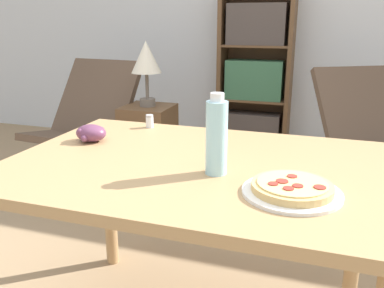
{
  "coord_description": "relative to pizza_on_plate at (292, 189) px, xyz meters",
  "views": [
    {
      "loc": [
        0.52,
        -1.15,
        1.17
      ],
      "look_at": [
        0.12,
        0.05,
        0.79
      ],
      "focal_mm": 38.0,
      "sensor_mm": 36.0,
      "label": 1
    }
  ],
  "objects": [
    {
      "name": "pizza_on_plate",
      "position": [
        0.0,
        0.0,
        0.0
      ],
      "size": [
        0.27,
        0.27,
        0.04
      ],
      "color": "white",
      "rests_on": "dining_table"
    },
    {
      "name": "table_lamp",
      "position": [
        -1.13,
        1.56,
        0.17
      ],
      "size": [
        0.21,
        0.21,
        0.45
      ],
      "color": "#665B51",
      "rests_on": "side_table"
    },
    {
      "name": "dining_table",
      "position": [
        -0.33,
        0.17,
        -0.11
      ],
      "size": [
        1.24,
        0.87,
        0.73
      ],
      "color": "tan",
      "rests_on": "ground_plane"
    },
    {
      "name": "drink_bottle",
      "position": [
        -0.23,
        0.09,
        0.1
      ],
      "size": [
        0.07,
        0.07,
        0.25
      ],
      "color": "#A3DBEA",
      "rests_on": "dining_table"
    },
    {
      "name": "side_table",
      "position": [
        -1.13,
        1.56,
        -0.45
      ],
      "size": [
        0.34,
        0.34,
        0.59
      ],
      "color": "brown",
      "rests_on": "ground_plane"
    },
    {
      "name": "lounge_chair_far",
      "position": [
        0.4,
        1.62,
        -0.45
      ],
      "size": [
        0.87,
        0.97,
        0.88
      ],
      "rotation": [
        0.0,
        0.0,
        0.52
      ],
      "color": "black",
      "rests_on": "ground_plane"
    },
    {
      "name": "salt_shaker",
      "position": [
        -0.65,
        0.53,
        0.01
      ],
      "size": [
        0.03,
        0.03,
        0.06
      ],
      "color": "white",
      "rests_on": "dining_table"
    },
    {
      "name": "bookshelf",
      "position": [
        -0.54,
        2.56,
        -0.05
      ],
      "size": [
        0.63,
        0.29,
        1.45
      ],
      "color": "brown",
      "rests_on": "ground_plane"
    },
    {
      "name": "grape_bunch",
      "position": [
        -0.78,
        0.27,
        0.02
      ],
      "size": [
        0.12,
        0.1,
        0.07
      ],
      "color": "#6B3856",
      "rests_on": "dining_table"
    },
    {
      "name": "wall_back",
      "position": [
        -0.46,
        2.74,
        0.56
      ],
      "size": [
        8.0,
        0.05,
        2.6
      ],
      "color": "silver",
      "rests_on": "ground_plane"
    },
    {
      "name": "lounge_chair_near",
      "position": [
        -1.61,
        1.48,
        -0.45
      ],
      "size": [
        0.68,
        0.81,
        0.88
      ],
      "rotation": [
        0.0,
        0.0,
        -0.09
      ],
      "color": "black",
      "rests_on": "ground_plane"
    }
  ]
}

